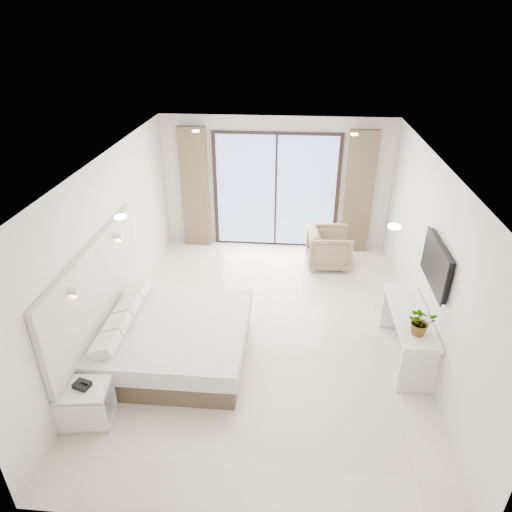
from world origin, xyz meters
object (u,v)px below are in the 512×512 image
Objects in this scene: nightstand at (86,404)px; console_desk at (409,325)px; armchair at (329,246)px; bed at (173,340)px.

console_desk is at bearing 13.47° from nightstand.
nightstand is 0.77× the size of armchair.
console_desk is 1.89× the size of armchair.
armchair is (3.11, 4.19, 0.15)m from nightstand.
bed is at bearing 137.21° from armchair.
bed is at bearing -175.11° from console_desk.
bed is 1.45m from nightstand.
armchair reaches higher than bed.
console_desk is 2.83m from armchair.
armchair is at bearing 46.22° from nightstand.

